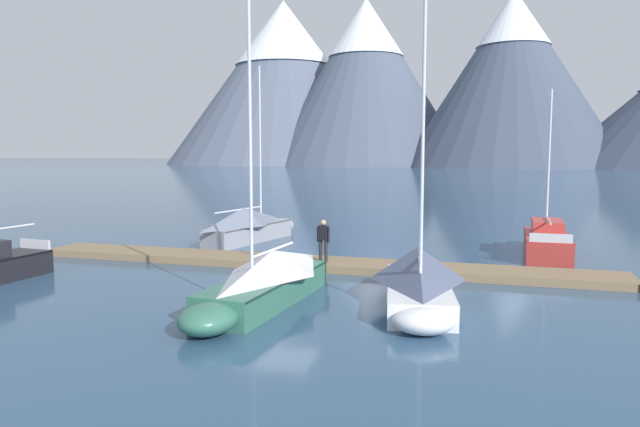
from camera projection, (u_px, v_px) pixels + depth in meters
name	position (u px, v px, depth m)	size (l,w,h in m)	color
ground_plane	(279.00, 289.00, 20.24)	(700.00, 700.00, 0.00)	#2D4C6B
mountain_west_summit	(284.00, 80.00, 227.28)	(90.38, 90.38, 62.43)	slate
mountain_central_massif	(366.00, 80.00, 206.61)	(72.54, 72.54, 58.11)	#4C566B
mountain_shoulder_ridge	(512.00, 77.00, 181.75)	(67.88, 67.88, 54.11)	#424C60
dock	(308.00, 263.00, 24.08)	(24.45, 3.48, 0.30)	#846B4C
sailboat_second_berth	(250.00, 225.00, 30.82)	(3.19, 7.34, 9.22)	#93939E
sailboat_mid_dock_port	(263.00, 280.00, 18.06)	(2.59, 7.60, 9.32)	#336B56
sailboat_mid_dock_starboard	(418.00, 279.00, 17.97)	(2.65, 6.48, 9.06)	white
sailboat_far_berth	(546.00, 241.00, 26.84)	(2.26, 6.54, 7.54)	#B2332D
person_on_dock	(323.00, 238.00, 23.59)	(0.56, 0.33, 1.69)	#232328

